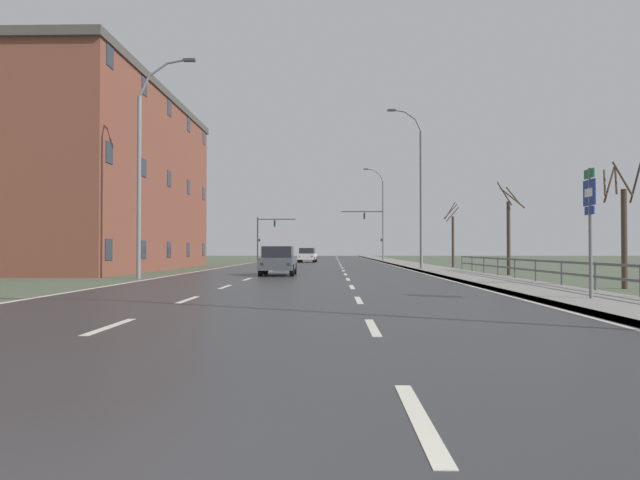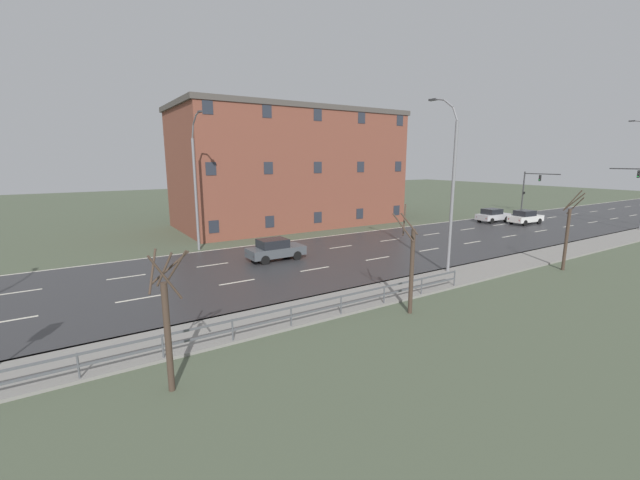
{
  "view_description": "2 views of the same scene",
  "coord_description": "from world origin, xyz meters",
  "px_view_note": "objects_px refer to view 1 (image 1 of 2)",
  "views": [
    {
      "loc": [
        1.63,
        -2.66,
        1.39
      ],
      "look_at": [
        0.19,
        61.66,
        2.49
      ],
      "focal_mm": 31.95,
      "sensor_mm": 36.0,
      "label": 1
    },
    {
      "loc": [
        24.17,
        15.56,
        7.14
      ],
      "look_at": [
        0.0,
        30.88,
        1.38
      ],
      "focal_mm": 22.52,
      "sensor_mm": 36.0,
      "label": 2
    }
  ],
  "objects_px": {
    "traffic_signal_right": "(376,227)",
    "car_mid_centre": "(278,261)",
    "highway_sign": "(590,216)",
    "car_near_left": "(307,255)",
    "traffic_signal_left": "(265,232)",
    "street_lamp_distant": "(382,216)",
    "street_lamp_left_bank": "(143,171)",
    "brick_building": "(86,181)",
    "street_lamp_midground": "(419,191)",
    "car_far_left": "(279,255)"
  },
  "relations": [
    {
      "from": "traffic_signal_right",
      "to": "car_mid_centre",
      "type": "distance_m",
      "value": 41.27
    },
    {
      "from": "highway_sign",
      "to": "car_near_left",
      "type": "xyz_separation_m",
      "value": [
        -9.5,
        46.44,
        -1.47
      ]
    },
    {
      "from": "traffic_signal_left",
      "to": "street_lamp_distant",
      "type": "bearing_deg",
      "value": -17.53
    },
    {
      "from": "traffic_signal_right",
      "to": "street_lamp_left_bank",
      "type": "bearing_deg",
      "value": -108.1
    },
    {
      "from": "highway_sign",
      "to": "traffic_signal_left",
      "type": "bearing_deg",
      "value": 105.13
    },
    {
      "from": "car_near_left",
      "to": "brick_building",
      "type": "relative_size",
      "value": 0.17
    },
    {
      "from": "highway_sign",
      "to": "brick_building",
      "type": "height_order",
      "value": "brick_building"
    },
    {
      "from": "traffic_signal_right",
      "to": "street_lamp_midground",
      "type": "bearing_deg",
      "value": -89.13
    },
    {
      "from": "street_lamp_distant",
      "to": "traffic_signal_right",
      "type": "xyz_separation_m",
      "value": [
        -0.49,
        3.46,
        -1.22
      ]
    },
    {
      "from": "traffic_signal_left",
      "to": "car_far_left",
      "type": "distance_m",
      "value": 12.83
    },
    {
      "from": "car_far_left",
      "to": "brick_building",
      "type": "bearing_deg",
      "value": -117.95
    },
    {
      "from": "street_lamp_left_bank",
      "to": "traffic_signal_right",
      "type": "bearing_deg",
      "value": 71.9
    },
    {
      "from": "car_mid_centre",
      "to": "car_far_left",
      "type": "bearing_deg",
      "value": 94.6
    },
    {
      "from": "street_lamp_midground",
      "to": "street_lamp_distant",
      "type": "bearing_deg",
      "value": 90.01
    },
    {
      "from": "car_mid_centre",
      "to": "car_near_left",
      "type": "distance_m",
      "value": 30.97
    },
    {
      "from": "traffic_signal_left",
      "to": "car_mid_centre",
      "type": "relative_size",
      "value": 1.34
    },
    {
      "from": "street_lamp_distant",
      "to": "street_lamp_left_bank",
      "type": "xyz_separation_m",
      "value": [
        -14.87,
        -40.54,
        -0.29
      ]
    },
    {
      "from": "street_lamp_midground",
      "to": "highway_sign",
      "type": "relative_size",
      "value": 3.09
    },
    {
      "from": "highway_sign",
      "to": "car_far_left",
      "type": "distance_m",
      "value": 46.42
    },
    {
      "from": "traffic_signal_right",
      "to": "car_near_left",
      "type": "distance_m",
      "value": 12.79
    },
    {
      "from": "street_lamp_distant",
      "to": "car_far_left",
      "type": "xyz_separation_m",
      "value": [
        -11.48,
        -7.6,
        -4.62
      ]
    },
    {
      "from": "street_lamp_distant",
      "to": "car_mid_centre",
      "type": "distance_m",
      "value": 38.13
    },
    {
      "from": "street_lamp_left_bank",
      "to": "car_far_left",
      "type": "bearing_deg",
      "value": 84.13
    },
    {
      "from": "car_mid_centre",
      "to": "street_lamp_left_bank",
      "type": "bearing_deg",
      "value": -149.38
    },
    {
      "from": "street_lamp_distant",
      "to": "car_near_left",
      "type": "xyz_separation_m",
      "value": [
        -8.56,
        -5.86,
        -4.62
      ]
    },
    {
      "from": "car_near_left",
      "to": "brick_building",
      "type": "bearing_deg",
      "value": -120.38
    },
    {
      "from": "car_mid_centre",
      "to": "car_near_left",
      "type": "bearing_deg",
      "value": 88.92
    },
    {
      "from": "street_lamp_distant",
      "to": "brick_building",
      "type": "distance_m",
      "value": 36.25
    },
    {
      "from": "street_lamp_distant",
      "to": "traffic_signal_left",
      "type": "xyz_separation_m",
      "value": [
        -14.44,
        4.56,
        -1.77
      ]
    },
    {
      "from": "car_near_left",
      "to": "street_lamp_distant",
      "type": "bearing_deg",
      "value": 37.61
    },
    {
      "from": "traffic_signal_right",
      "to": "brick_building",
      "type": "bearing_deg",
      "value": -125.93
    },
    {
      "from": "street_lamp_distant",
      "to": "brick_building",
      "type": "height_order",
      "value": "brick_building"
    },
    {
      "from": "street_lamp_distant",
      "to": "car_near_left",
      "type": "bearing_deg",
      "value": -145.62
    },
    {
      "from": "car_far_left",
      "to": "traffic_signal_left",
      "type": "bearing_deg",
      "value": 105.75
    },
    {
      "from": "highway_sign",
      "to": "traffic_signal_right",
      "type": "height_order",
      "value": "traffic_signal_right"
    },
    {
      "from": "street_lamp_distant",
      "to": "highway_sign",
      "type": "distance_m",
      "value": 52.41
    },
    {
      "from": "highway_sign",
      "to": "car_mid_centre",
      "type": "xyz_separation_m",
      "value": [
        -9.7,
        15.48,
        -1.47
      ]
    },
    {
      "from": "traffic_signal_right",
      "to": "car_mid_centre",
      "type": "bearing_deg",
      "value": -101.61
    },
    {
      "from": "traffic_signal_left",
      "to": "traffic_signal_right",
      "type": "bearing_deg",
      "value": -4.51
    },
    {
      "from": "street_lamp_left_bank",
      "to": "car_far_left",
      "type": "relative_size",
      "value": 2.54
    },
    {
      "from": "car_near_left",
      "to": "street_lamp_midground",
      "type": "bearing_deg",
      "value": -66.42
    },
    {
      "from": "street_lamp_midground",
      "to": "brick_building",
      "type": "bearing_deg",
      "value": 177.29
    },
    {
      "from": "traffic_signal_right",
      "to": "car_far_left",
      "type": "xyz_separation_m",
      "value": [
        -10.99,
        -11.06,
        -3.39
      ]
    },
    {
      "from": "traffic_signal_left",
      "to": "car_near_left",
      "type": "bearing_deg",
      "value": -60.58
    },
    {
      "from": "brick_building",
      "to": "car_mid_centre",
      "type": "bearing_deg",
      "value": -31.87
    },
    {
      "from": "street_lamp_distant",
      "to": "traffic_signal_left",
      "type": "distance_m",
      "value": 15.25
    },
    {
      "from": "traffic_signal_left",
      "to": "car_far_left",
      "type": "height_order",
      "value": "traffic_signal_left"
    },
    {
      "from": "car_mid_centre",
      "to": "car_far_left",
      "type": "height_order",
      "value": "same"
    },
    {
      "from": "street_lamp_left_bank",
      "to": "car_far_left",
      "type": "xyz_separation_m",
      "value": [
        3.39,
        32.94,
        -4.33
      ]
    },
    {
      "from": "highway_sign",
      "to": "brick_building",
      "type": "xyz_separation_m",
      "value": [
        -24.12,
        24.45,
        3.96
      ]
    }
  ]
}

